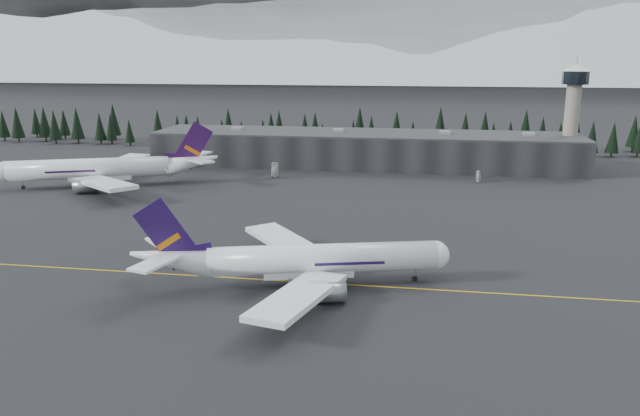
% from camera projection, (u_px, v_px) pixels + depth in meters
% --- Properties ---
extents(ground, '(1400.00, 1400.00, 0.00)m').
position_uv_depth(ground, '(303.00, 278.00, 119.92)').
color(ground, black).
rests_on(ground, ground).
extents(taxiline, '(400.00, 0.40, 0.02)m').
position_uv_depth(taxiline, '(301.00, 282.00, 118.00)').
color(taxiline, gold).
rests_on(taxiline, ground).
extents(terminal, '(160.00, 30.00, 12.60)m').
position_uv_depth(terminal, '(364.00, 149.00, 238.03)').
color(terminal, black).
rests_on(terminal, ground).
extents(control_tower, '(10.00, 10.00, 37.70)m').
position_uv_depth(control_tower, '(573.00, 106.00, 225.02)').
color(control_tower, gray).
rests_on(control_tower, ground).
extents(treeline, '(360.00, 20.00, 15.00)m').
position_uv_depth(treeline, '(372.00, 133.00, 273.15)').
color(treeline, black).
rests_on(treeline, ground).
extents(mountain_ridge, '(4400.00, 900.00, 420.00)m').
position_uv_depth(mountain_ridge, '(411.00, 77.00, 1077.08)').
color(mountain_ridge, white).
rests_on(mountain_ridge, ground).
extents(jet_main, '(58.24, 53.02, 17.46)m').
position_uv_depth(jet_main, '(295.00, 260.00, 115.17)').
color(jet_main, white).
rests_on(jet_main, ground).
extents(jet_parked, '(66.97, 59.83, 20.40)m').
position_uv_depth(jet_parked, '(109.00, 168.00, 201.28)').
color(jet_parked, white).
rests_on(jet_parked, ground).
extents(gse_vehicle_a, '(3.44, 5.83, 1.52)m').
position_uv_depth(gse_vehicle_a, '(275.00, 176.00, 215.36)').
color(gse_vehicle_a, '#BCBCBE').
rests_on(gse_vehicle_a, ground).
extents(gse_vehicle_b, '(4.20, 3.49, 1.35)m').
position_uv_depth(gse_vehicle_b, '(479.00, 180.00, 207.95)').
color(gse_vehicle_b, '#BEBDC0').
rests_on(gse_vehicle_b, ground).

